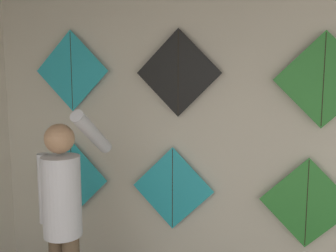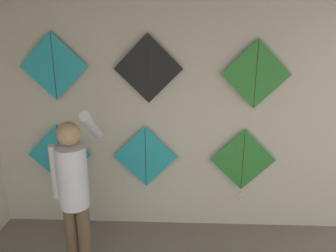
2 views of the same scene
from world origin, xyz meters
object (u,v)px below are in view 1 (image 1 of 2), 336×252
(kite_0, at_px, (72,178))
(kite_1, at_px, (173,188))
(kite_3, at_px, (72,71))
(kite_5, at_px, (324,80))
(kite_2, at_px, (307,205))
(kite_4, at_px, (178,73))
(shopkeeper, at_px, (63,211))

(kite_0, relative_size, kite_1, 1.00)
(kite_3, bearing_deg, kite_5, 0.00)
(kite_2, bearing_deg, kite_0, 179.99)
(kite_0, distance_m, kite_4, 1.48)
(shopkeeper, relative_size, kite_5, 2.26)
(shopkeeper, height_order, kite_0, shopkeeper)
(kite_1, bearing_deg, kite_0, 180.00)
(kite_4, relative_size, kite_5, 1.00)
(kite_2, height_order, kite_3, kite_3)
(shopkeeper, xyz_separation_m, kite_5, (1.78, 0.86, 0.93))
(kite_1, xyz_separation_m, kite_5, (1.21, 0.00, 0.97))
(kite_1, xyz_separation_m, kite_2, (1.14, -0.00, -0.04))
(shopkeeper, relative_size, kite_0, 2.26)
(kite_0, bearing_deg, kite_4, 0.00)
(kite_3, bearing_deg, kite_0, 180.00)
(shopkeeper, distance_m, kite_3, 1.39)
(kite_2, relative_size, kite_3, 1.18)
(kite_0, bearing_deg, kite_5, 0.00)
(kite_1, relative_size, kite_2, 0.85)
(shopkeeper, bearing_deg, kite_0, 130.56)
(kite_2, distance_m, kite_3, 2.38)
(kite_1, relative_size, kite_3, 1.00)
(kite_1, distance_m, kite_2, 1.14)
(kite_0, height_order, kite_3, kite_3)
(shopkeeper, relative_size, kite_3, 2.26)
(kite_4, xyz_separation_m, kite_5, (1.16, 0.00, -0.05))
(kite_4, distance_m, kite_5, 1.16)
(kite_2, bearing_deg, kite_5, 0.30)
(kite_4, height_order, kite_5, kite_4)
(kite_1, relative_size, kite_5, 1.00)
(kite_0, bearing_deg, shopkeeper, -62.35)
(kite_1, height_order, kite_5, kite_5)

